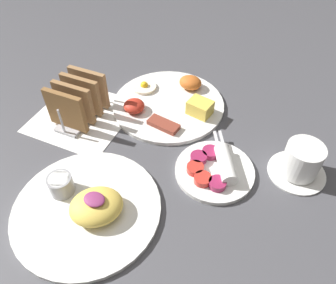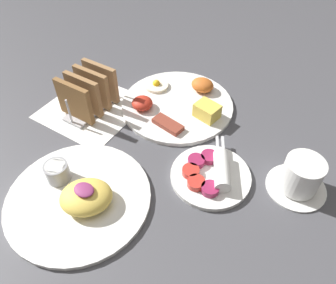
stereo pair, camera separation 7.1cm
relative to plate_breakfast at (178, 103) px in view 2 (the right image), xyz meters
name	(u,v)px [view 2 (the right image)]	position (x,y,z in m)	size (l,w,h in m)	color
ground_plane	(126,161)	(0.00, -0.22, -0.01)	(3.00, 3.00, 0.00)	#47474C
napkin_flat	(92,108)	(-0.18, -0.13, -0.01)	(0.22, 0.22, 0.00)	white
plate_breakfast	(178,103)	(0.00, 0.00, 0.00)	(0.28, 0.28, 0.05)	white
plate_condiments	(211,174)	(0.18, -0.16, 0.00)	(0.17, 0.18, 0.04)	white
plate_foreground	(79,196)	(-0.02, -0.35, 0.00)	(0.28, 0.28, 0.06)	white
toast_rack	(88,93)	(-0.18, -0.13, 0.04)	(0.10, 0.15, 0.10)	#B7B7BC
coffee_cup	(301,177)	(0.33, -0.09, 0.03)	(0.12, 0.12, 0.08)	white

